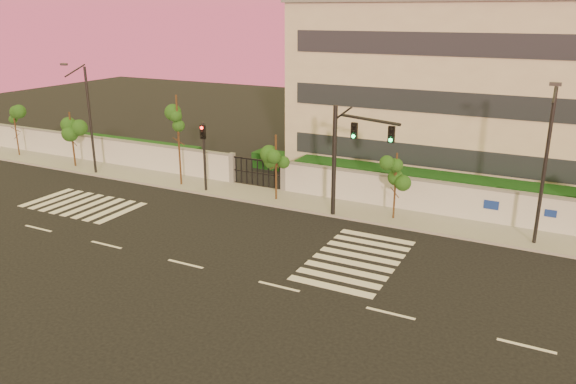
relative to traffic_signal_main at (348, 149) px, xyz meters
name	(u,v)px	position (x,y,z in m)	size (l,w,h in m)	color
ground	(186,264)	(-4.49, -9.17, -4.10)	(120.00, 120.00, 0.00)	black
sidewalk	(287,200)	(-4.49, 1.33, -4.03)	(60.00, 3.00, 0.15)	gray
perimeter_wall	(299,179)	(-4.39, 2.83, -3.03)	(60.00, 0.36, 2.20)	silver
hedge_row	(331,174)	(-3.33, 5.57, -3.28)	(41.00, 4.25, 1.80)	#103611
institutional_building	(476,90)	(4.51, 12.82, 2.05)	(24.40, 12.40, 12.25)	#BDB3A0
road_markings	(204,232)	(-6.07, -5.41, -4.09)	(57.00, 7.62, 0.02)	silver
street_tree_a	(15,122)	(-29.24, 1.35, -1.21)	(1.35, 1.08, 3.93)	#382314
street_tree_b	(71,127)	(-22.43, 0.94, -0.94)	(1.59, 1.26, 4.29)	#382314
street_tree_c	(178,120)	(-12.29, 0.78, 0.47)	(1.60, 1.27, 6.22)	#382314
street_tree_d	(276,153)	(-5.03, 0.95, -0.96)	(1.55, 1.24, 4.26)	#382314
street_tree_e	(396,171)	(2.53, 0.98, -1.18)	(1.34, 1.06, 3.96)	#382314
traffic_signal_main	(348,149)	(0.00, 0.00, 0.00)	(4.02, 1.48, 6.49)	black
traffic_signal_secondary	(204,148)	(-10.06, 0.42, -1.13)	(0.36, 0.35, 4.68)	black
streetlight_west	(88,115)	(-19.73, 0.13, 0.28)	(0.48, 1.95, 8.11)	black
streetlight_east	(546,160)	(9.96, 0.60, 0.45)	(0.50, 2.03, 8.42)	black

